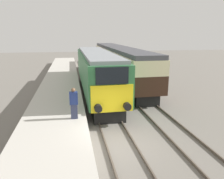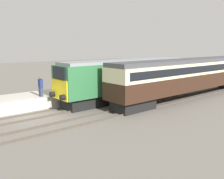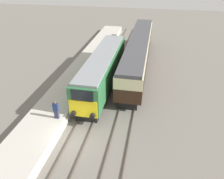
{
  "view_description": "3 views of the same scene",
  "coord_description": "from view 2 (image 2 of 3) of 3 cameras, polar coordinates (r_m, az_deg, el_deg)",
  "views": [
    {
      "loc": [
        -2.27,
        -9.68,
        5.44
      ],
      "look_at": [
        0.0,
        2.21,
        2.34
      ],
      "focal_mm": 35.0,
      "sensor_mm": 36.0,
      "label": 1
    },
    {
      "loc": [
        17.66,
        -7.13,
        5.32
      ],
      "look_at": [
        1.7,
        6.21,
        1.6
      ],
      "focal_mm": 40.0,
      "sensor_mm": 36.0,
      "label": 2
    },
    {
      "loc": [
        5.31,
        -12.17,
        12.57
      ],
      "look_at": [
        1.7,
        6.21,
        1.6
      ],
      "focal_mm": 35.0,
      "sensor_mm": 36.0,
      "label": 3
    }
  ],
  "objects": [
    {
      "name": "ground_plane",
      "position": [
        19.78,
        -17.32,
        -5.94
      ],
      "size": [
        120.0,
        120.0,
        0.0
      ],
      "primitive_type": "plane",
      "color": "slate"
    },
    {
      "name": "platform_left",
      "position": [
        26.3,
        -3.99,
        -0.46
      ],
      "size": [
        3.5,
        50.0,
        0.99
      ],
      "color": "#B7B2A8",
      "rests_on": "ground_plane"
    },
    {
      "name": "rails_near_track",
      "position": [
        22.06,
        -5.26,
        -3.67
      ],
      "size": [
        1.51,
        60.0,
        0.14
      ],
      "color": "#4C4238",
      "rests_on": "ground_plane"
    },
    {
      "name": "rails_far_track",
      "position": [
        19.45,
        0.48,
        -5.53
      ],
      "size": [
        1.5,
        60.0,
        0.14
      ],
      "color": "#4C4238",
      "rests_on": "ground_plane"
    },
    {
      "name": "locomotive",
      "position": [
        24.47,
        3.39,
        2.81
      ],
      "size": [
        2.7,
        15.11,
        3.93
      ],
      "color": "black",
      "rests_on": "ground_plane"
    },
    {
      "name": "passenger_carriage",
      "position": [
        27.23,
        18.25,
        3.52
      ],
      "size": [
        2.75,
        21.96,
        3.95
      ],
      "color": "black",
      "rests_on": "ground_plane"
    },
    {
      "name": "person_on_platform",
      "position": [
        21.96,
        -15.99,
        0.62
      ],
      "size": [
        0.44,
        0.26,
        1.7
      ],
      "color": "#2D334C",
      "rests_on": "platform_left"
    }
  ]
}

